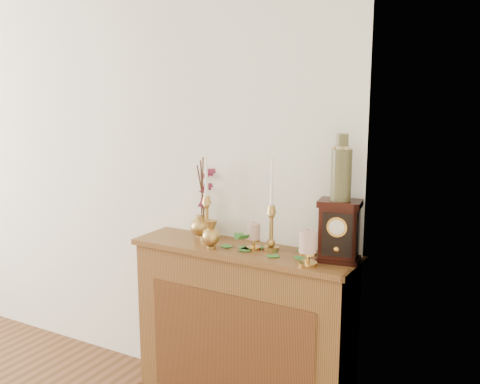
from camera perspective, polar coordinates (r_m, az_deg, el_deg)
The scene contains 10 objects.
console_shelf at distance 3.15m, azimuth 0.28°, elevation -14.28°, with size 1.24×0.34×0.93m.
candlestick_left at distance 3.10m, azimuth -3.40°, elevation -1.88°, with size 0.08×0.08×0.50m.
candlestick_center at distance 2.89m, azimuth 3.21°, elevation -2.89°, with size 0.08×0.08×0.49m.
bud_vase at distance 2.94m, azimuth -2.96°, elevation -4.37°, with size 0.09×0.09×0.15m.
ginger_jar at distance 3.16m, azimuth -3.52°, elevation -0.82°, with size 0.18×0.20×0.46m.
pillar_candle_left at distance 2.93m, azimuth 1.39°, elevation -4.35°, with size 0.08×0.08×0.15m.
pillar_candle_right at distance 2.69m, azimuth 6.89°, elevation -5.48°, with size 0.09×0.09×0.18m.
ivy_garland at distance 2.88m, azimuth 4.10°, elevation -5.93°, with size 0.48×0.20×0.09m.
mantel_clock at distance 2.76m, azimuth 10.04°, elevation -3.98°, with size 0.22×0.17×0.30m.
ceramic_vase at distance 2.70m, azimuth 10.26°, elevation 2.13°, with size 0.10×0.10×0.32m.
Camera 1 is at (2.79, -0.39, 1.80)m, focal length 42.00 mm.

